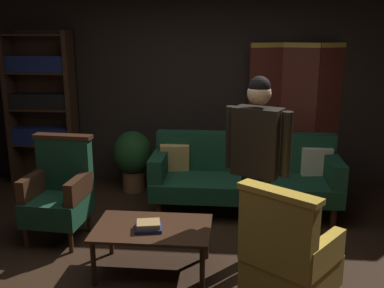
% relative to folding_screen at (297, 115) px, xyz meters
% --- Properties ---
extents(ground_plane, '(10.00, 10.00, 0.00)m').
position_rel_folding_screen_xyz_m(ground_plane, '(-1.23, -2.29, -0.99)').
color(ground_plane, black).
extents(back_wall, '(7.20, 0.10, 2.80)m').
position_rel_folding_screen_xyz_m(back_wall, '(-1.23, 0.16, 0.41)').
color(back_wall, black).
rests_on(back_wall, ground_plane).
extents(folding_screen, '(1.28, 0.34, 1.90)m').
position_rel_folding_screen_xyz_m(folding_screen, '(0.00, 0.00, 0.00)').
color(folding_screen, '#5B2319').
rests_on(folding_screen, ground_plane).
extents(bookshelf, '(0.90, 0.32, 2.05)m').
position_rel_folding_screen_xyz_m(bookshelf, '(-3.38, -0.10, 0.09)').
color(bookshelf, '#382114').
rests_on(bookshelf, ground_plane).
extents(velvet_couch, '(2.12, 0.78, 0.88)m').
position_rel_folding_screen_xyz_m(velvet_couch, '(-0.68, -0.84, -0.53)').
color(velvet_couch, '#382114').
rests_on(velvet_couch, ground_plane).
extents(coffee_table, '(1.00, 0.64, 0.42)m').
position_rel_folding_screen_xyz_m(coffee_table, '(-1.50, -2.32, -0.61)').
color(coffee_table, '#382114').
rests_on(coffee_table, ground_plane).
extents(armchair_gilt_accent, '(0.81, 0.81, 1.04)m').
position_rel_folding_screen_xyz_m(armchair_gilt_accent, '(-0.41, -2.87, -0.50)').
color(armchair_gilt_accent, gold).
rests_on(armchair_gilt_accent, ground_plane).
extents(armchair_wing_left, '(0.62, 0.62, 1.04)m').
position_rel_folding_screen_xyz_m(armchair_wing_left, '(-2.54, -1.75, -0.50)').
color(armchair_wing_left, '#382114').
rests_on(armchair_wing_left, ground_plane).
extents(standing_figure, '(0.54, 0.36, 1.70)m').
position_rel_folding_screen_xyz_m(standing_figure, '(-0.62, -2.13, 0.04)').
color(standing_figure, black).
rests_on(standing_figure, ground_plane).
extents(potted_plant, '(0.51, 0.51, 0.80)m').
position_rel_folding_screen_xyz_m(potted_plant, '(-2.11, -0.33, -0.52)').
color(potted_plant, brown).
rests_on(potted_plant, ground_plane).
extents(book_navy_cloth, '(0.26, 0.24, 0.03)m').
position_rel_folding_screen_xyz_m(book_navy_cloth, '(-1.52, -2.37, -0.55)').
color(book_navy_cloth, navy).
rests_on(book_navy_cloth, coffee_table).
extents(book_tan_leather, '(0.22, 0.20, 0.04)m').
position_rel_folding_screen_xyz_m(book_tan_leather, '(-1.52, -2.37, -0.52)').
color(book_tan_leather, '#9E7A47').
rests_on(book_tan_leather, book_navy_cloth).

